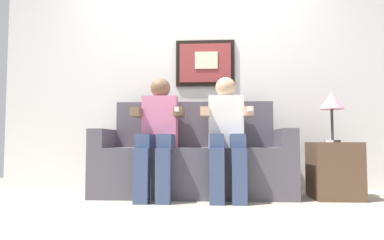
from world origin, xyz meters
TOP-DOWN VIEW (x-y plane):
  - ground_plane at (0.00, 0.00)m, footprint 5.50×5.50m
  - back_wall_assembly at (0.00, 0.76)m, footprint 4.23×0.10m
  - couch at (0.00, 0.33)m, footprint 1.83×0.58m
  - person_on_left at (-0.31, 0.16)m, footprint 0.46×0.56m
  - person_on_right at (0.31, 0.16)m, footprint 0.46×0.56m
  - side_table_right at (1.27, 0.22)m, footprint 0.40×0.40m
  - table_lamp at (1.27, 0.25)m, footprint 0.22×0.22m
  - spare_remote_on_table at (1.22, 0.19)m, footprint 0.04×0.13m

SIDE VIEW (x-z plane):
  - ground_plane at x=0.00m, z-range 0.00..0.00m
  - side_table_right at x=1.27m, z-range 0.00..0.50m
  - couch at x=0.00m, z-range -0.14..0.76m
  - spare_remote_on_table at x=1.22m, z-range 0.50..0.52m
  - person_on_left at x=-0.31m, z-range 0.05..1.16m
  - person_on_right at x=0.31m, z-range 0.05..1.16m
  - table_lamp at x=1.27m, z-range 0.63..1.09m
  - back_wall_assembly at x=0.00m, z-range 0.00..2.60m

